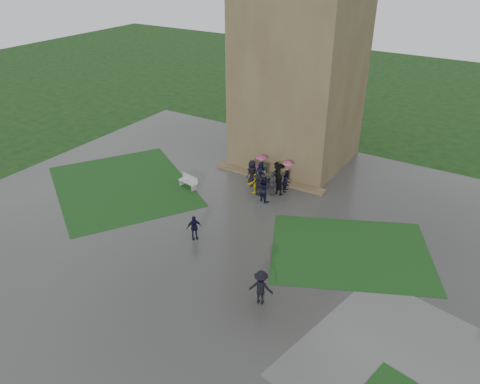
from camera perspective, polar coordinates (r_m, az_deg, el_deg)
The scene contains 10 objects.
ground at distance 27.60m, azimuth -7.31°, elevation -6.93°, with size 120.00×120.00×0.00m, color black.
plaza at distance 28.88m, azimuth -4.84°, elevation -4.99°, with size 34.00×34.00×0.02m, color #343432.
lawn_inset_left at distance 35.17m, azimuth -14.11°, elevation 0.75°, with size 11.00×9.00×0.01m, color #133613.
lawn_inset_right at distance 27.89m, azimuth 13.31°, elevation -7.07°, with size 9.00×7.00×0.01m, color #133613.
tower at distance 35.97m, azimuth 7.47°, elevation 17.22°, with size 8.00×8.00×18.00m, color brown.
tower_plinth at distance 35.10m, azimuth 3.49°, elevation 1.75°, with size 9.00×0.80×0.22m, color brown.
bench at distance 33.89m, azimuth -6.28°, elevation 1.29°, with size 1.66×0.80×0.93m.
visitor_cluster at distance 33.05m, azimuth 3.26°, elevation 1.75°, with size 3.51×3.35×2.44m.
pedestrian_mid at distance 27.96m, azimuth -5.62°, elevation -4.33°, with size 0.91×0.52×1.56m, color black.
pedestrian_near at distance 23.25m, azimuth 2.57°, elevation -11.53°, with size 1.21×0.62×1.87m, color black.
Camera 1 is at (14.78, -17.06, 15.89)m, focal length 35.00 mm.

